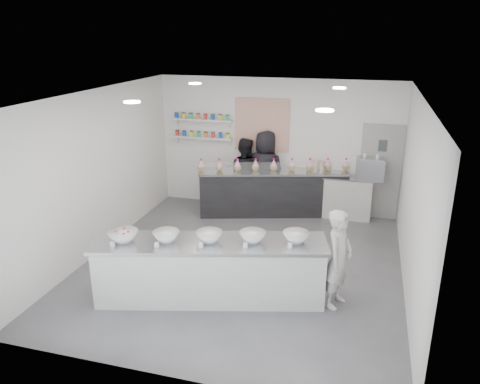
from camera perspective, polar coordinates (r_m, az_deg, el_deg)
name	(u,v)px	position (r m, az deg, el deg)	size (l,w,h in m)	color
floor	(242,265)	(8.47, 0.22, -8.84)	(6.00, 6.00, 0.00)	#515156
ceiling	(242,95)	(7.55, 0.25, 11.71)	(6.00, 6.00, 0.00)	white
back_wall	(277,145)	(10.70, 4.51, 5.70)	(5.50, 5.50, 0.00)	white
left_wall	(98,173)	(8.98, -16.97, 2.27)	(6.00, 6.00, 0.00)	white
right_wall	(414,200)	(7.67, 20.47, -0.95)	(6.00, 6.00, 0.00)	white
back_door	(380,172)	(10.61, 16.69, 2.30)	(0.88, 0.04, 2.10)	gray
pattern_panel	(262,125)	(10.65, 2.68, 8.15)	(1.25, 0.03, 1.20)	#BA5338
jar_shelf_lower	(203,137)	(11.04, -4.58, 6.65)	(1.45, 0.22, 0.04)	silver
jar_shelf_upper	(202,120)	(10.96, -4.64, 8.80)	(1.45, 0.22, 0.04)	silver
preserve_jars	(202,126)	(10.97, -4.66, 8.06)	(1.45, 0.10, 0.56)	red
downlight_0	(132,102)	(7.15, -13.04, 10.65)	(0.24, 0.24, 0.02)	white
downlight_1	(325,110)	(6.32, 10.29, 9.78)	(0.24, 0.24, 0.02)	white
downlight_2	(195,83)	(9.49, -5.51, 13.03)	(0.24, 0.24, 0.02)	white
downlight_3	(339,88)	(8.89, 12.02, 12.30)	(0.24, 0.24, 0.02)	white
prep_counter	(210,270)	(7.30, -3.67, -9.49)	(3.55, 0.81, 0.97)	#BBBBB5
back_bar	(273,193)	(10.55, 4.05, -0.08)	(3.31, 0.61, 1.03)	black
sneeze_guard	(275,168)	(10.08, 4.27, 2.89)	(3.26, 0.01, 0.28)	white
espresso_ledge	(342,197)	(10.60, 12.36, -0.64)	(1.26, 0.40, 0.94)	#BBBBB5
espresso_machine	(370,169)	(10.39, 15.57, 2.73)	(0.60, 0.41, 0.46)	#93969E
cup_stacks	(319,168)	(10.45, 9.60, 2.87)	(0.24, 0.24, 0.32)	tan
prep_bowls	(209,237)	(7.05, -3.76, -5.46)	(3.00, 0.50, 0.16)	white
label_cards	(189,253)	(6.69, -6.26, -7.40)	(2.66, 0.04, 0.07)	white
cookie_bags	(274,165)	(10.35, 4.13, 3.35)	(3.36, 0.16, 0.28)	#FF92C8
woman_prep	(338,259)	(7.14, 11.92, -7.98)	(0.56, 0.37, 1.54)	beige
staff_left	(244,173)	(10.84, 0.49, 2.30)	(0.81, 0.63, 1.67)	black
staff_right	(265,171)	(10.70, 3.08, 2.58)	(0.91, 0.59, 1.86)	black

